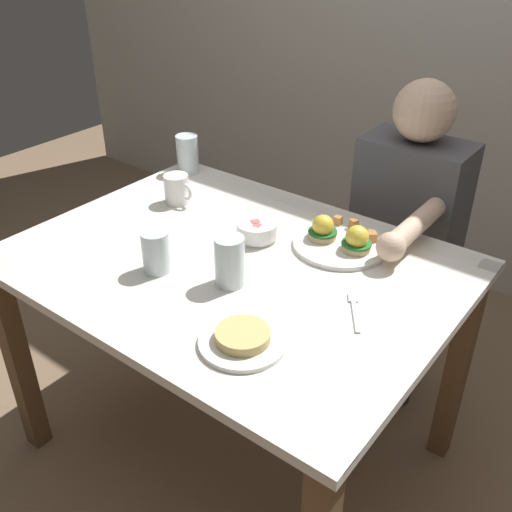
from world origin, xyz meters
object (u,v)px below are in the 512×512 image
(water_glass_near, at_px, (156,254))
(side_plate, at_px, (243,339))
(diner_person, at_px, (404,230))
(dining_table, at_px, (234,291))
(eggs_benedict_plate, at_px, (341,240))
(water_glass_extra, at_px, (230,263))
(fruit_bowl, at_px, (257,230))
(water_glass_far, at_px, (188,156))
(fork, at_px, (355,310))
(coffee_mug, at_px, (177,188))

(water_glass_near, distance_m, side_plate, 0.39)
(side_plate, bearing_deg, diner_person, 90.52)
(dining_table, height_order, water_glass_near, water_glass_near)
(eggs_benedict_plate, bearing_deg, water_glass_near, -128.95)
(dining_table, distance_m, water_glass_near, 0.26)
(water_glass_extra, bearing_deg, dining_table, 125.82)
(fruit_bowl, bearing_deg, water_glass_far, 154.03)
(dining_table, relative_size, water_glass_far, 8.84)
(eggs_benedict_plate, relative_size, water_glass_near, 2.34)
(water_glass_extra, bearing_deg, water_glass_far, 141.40)
(side_plate, bearing_deg, eggs_benedict_plate, 95.19)
(water_glass_extra, relative_size, side_plate, 0.67)
(fruit_bowl, height_order, water_glass_far, water_glass_far)
(diner_person, bearing_deg, water_glass_near, -115.37)
(water_glass_far, bearing_deg, dining_table, -35.74)
(dining_table, bearing_deg, eggs_benedict_plate, 49.84)
(dining_table, bearing_deg, diner_person, 68.37)
(fork, bearing_deg, water_glass_far, 157.31)
(side_plate, bearing_deg, water_glass_near, 164.92)
(fruit_bowl, xyz_separation_m, side_plate, (0.26, -0.39, -0.02))
(fruit_bowl, xyz_separation_m, diner_person, (0.25, 0.47, -0.12))
(water_glass_near, bearing_deg, dining_table, 52.87)
(water_glass_near, bearing_deg, side_plate, -15.08)
(fruit_bowl, distance_m, water_glass_far, 0.56)
(water_glass_extra, bearing_deg, side_plate, -43.65)
(fork, height_order, water_glass_near, water_glass_near)
(fruit_bowl, bearing_deg, diner_person, 61.72)
(dining_table, distance_m, coffee_mug, 0.43)
(fork, height_order, water_glass_extra, water_glass_extra)
(coffee_mug, distance_m, diner_person, 0.76)
(dining_table, height_order, water_glass_extra, water_glass_extra)
(eggs_benedict_plate, xyz_separation_m, side_plate, (0.05, -0.50, -0.01))
(water_glass_far, bearing_deg, eggs_benedict_plate, -10.64)
(fork, xyz_separation_m, side_plate, (-0.14, -0.26, 0.01))
(fork, relative_size, water_glass_near, 1.20)
(diner_person, bearing_deg, fruit_bowl, -118.28)
(eggs_benedict_plate, bearing_deg, side_plate, -84.81)
(water_glass_extra, bearing_deg, coffee_mug, 149.24)
(eggs_benedict_plate, distance_m, diner_person, 0.38)
(side_plate, height_order, diner_person, diner_person)
(fruit_bowl, height_order, side_plate, fruit_bowl)
(dining_table, bearing_deg, water_glass_far, 144.26)
(dining_table, xyz_separation_m, water_glass_extra, (0.07, -0.10, 0.17))
(fork, height_order, water_glass_far, water_glass_far)
(water_glass_near, relative_size, diner_person, 0.10)
(fruit_bowl, xyz_separation_m, water_glass_near, (-0.11, -0.29, 0.02))
(water_glass_far, relative_size, diner_person, 0.12)
(eggs_benedict_plate, height_order, water_glass_extra, water_glass_extra)
(fruit_bowl, bearing_deg, dining_table, -82.86)
(water_glass_far, relative_size, side_plate, 0.68)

